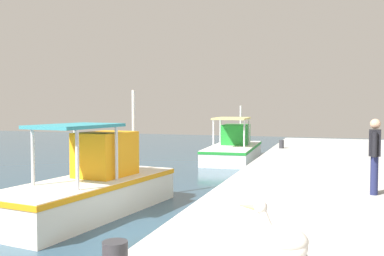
% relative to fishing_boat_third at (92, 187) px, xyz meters
% --- Properties ---
extents(fishing_boat_third, '(5.59, 2.67, 3.18)m').
position_rel_fishing_boat_third_xyz_m(fishing_boat_third, '(0.00, 0.00, 0.00)').
color(fishing_boat_third, silver).
rests_on(fishing_boat_third, ground).
extents(fishing_boat_fourth, '(6.33, 2.44, 2.73)m').
position_rel_fishing_boat_third_xyz_m(fishing_boat_fourth, '(11.84, -1.08, -0.09)').
color(fishing_boat_fourth, white).
rests_on(fishing_boat_fourth, ground).
extents(pelican, '(0.56, 0.96, 0.82)m').
position_rel_fishing_boat_third_xyz_m(pelican, '(-4.66, -5.22, 0.52)').
color(pelican, tan).
rests_on(pelican, quay_pier).
extents(fisherman_standing, '(0.61, 0.28, 1.64)m').
position_rel_fishing_boat_third_xyz_m(fisherman_standing, '(0.56, -6.65, 1.03)').
color(fisherman_standing, '#1E234C').
rests_on(fisherman_standing, quay_pier).
extents(mooring_bollard_second, '(0.22, 0.22, 0.37)m').
position_rel_fishing_boat_third_xyz_m(mooring_bollard_second, '(10.28, -3.61, 0.31)').
color(mooring_bollard_second, '#333338').
rests_on(mooring_bollard_second, quay_pier).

